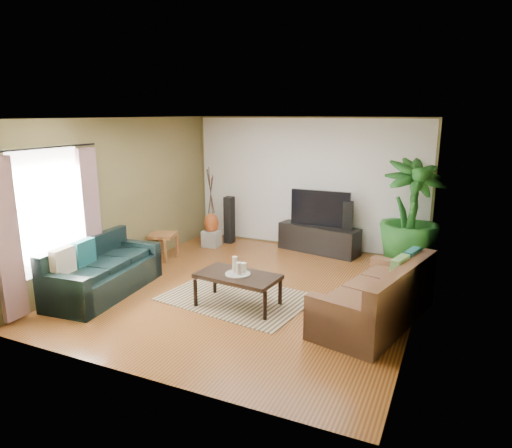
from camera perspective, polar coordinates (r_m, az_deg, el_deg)
The scene contains 28 objects.
floor at distance 7.42m, azimuth -0.65°, elevation -8.23°, with size 5.50×5.50×0.00m, color brown.
ceiling at distance 6.88m, azimuth -0.71°, elevation 13.09°, with size 5.50×5.50×0.00m, color white.
wall_back at distance 9.55m, azimuth 6.37°, elevation 5.06°, with size 5.00×5.00×0.00m, color brown.
wall_front at distance 4.77m, azimuth -14.88°, elevation -4.17°, with size 5.00×5.00×0.00m, color brown.
wall_left at distance 8.38m, azimuth -16.37°, elevation 3.38°, with size 5.50×5.50×0.00m, color brown.
wall_right at distance 6.41m, azimuth 20.01°, elevation 0.02°, with size 5.50×5.50×0.00m, color brown.
backwall_panel at distance 9.54m, azimuth 6.35°, elevation 5.05°, with size 4.90×4.90×0.00m, color white.
window_pane at distance 7.25m, azimuth -24.48°, elevation 1.54°, with size 1.80×1.80×0.00m, color white.
curtain_near at distance 6.81m, azimuth -28.68°, elevation -1.81°, with size 0.08×0.35×2.20m, color gray.
curtain_far at distance 7.76m, azimuth -19.93°, elevation 0.80°, with size 0.08×0.35×2.20m, color gray.
curtain_rod at distance 7.10m, azimuth -24.93°, elevation 8.62°, with size 0.03×0.03×1.90m, color black.
sofa_left at distance 7.55m, azimuth -18.46°, elevation -5.16°, with size 1.99×0.85×0.85m, color black.
sofa_right at distance 6.42m, azimuth 14.61°, elevation -8.23°, with size 2.08×0.94×0.85m, color brown.
area_rug at distance 7.13m, azimuth -2.42°, elevation -9.15°, with size 2.14×1.52×0.01m, color tan.
coffee_table at distance 6.77m, azimuth -2.28°, elevation -8.24°, with size 1.19×0.65×0.49m, color black.
candle_tray at distance 6.68m, azimuth -2.30°, elevation -6.24°, with size 0.37×0.37×0.02m, color gray.
candle_tall at distance 6.69m, azimuth -2.65°, elevation -5.07°, with size 0.08×0.08×0.24m, color beige.
candle_mid at distance 6.60m, azimuth -2.15°, elevation -5.58°, with size 0.08×0.08×0.18m, color beige.
candle_short at distance 6.68m, azimuth -1.53°, elevation -5.49°, with size 0.08×0.08×0.15m, color white.
tv_stand at distance 9.39m, azimuth 7.87°, elevation -1.84°, with size 1.65×0.50×0.55m, color black.
television at distance 9.26m, azimuth 8.03°, elevation 1.97°, with size 1.21×0.07×0.72m, color black.
speaker_left at distance 9.93m, azimuth -3.35°, elevation 0.51°, with size 0.18×0.20×1.02m, color black.
speaker_right at distance 9.17m, azimuth 11.33°, elevation -0.61°, with size 0.20×0.22×1.10m, color black.
potted_plant at distance 8.79m, azimuth 18.76°, elevation 1.26°, with size 1.11×1.11×1.98m, color #1C551C.
plant_pot at distance 9.00m, azimuth 18.34°, elevation -4.01°, with size 0.37×0.37×0.28m, color black.
pedestal at distance 9.78m, azimuth -5.57°, elevation -1.79°, with size 0.34×0.34×0.34m, color #9A9997.
vase at distance 9.70m, azimuth -5.61°, elevation 0.06°, with size 0.31×0.31×0.44m, color #96401B.
side_table at distance 9.06m, azimuth -11.57°, elevation -2.73°, with size 0.48×0.48×0.51m, color brown.
Camera 1 is at (2.92, -6.23, 2.78)m, focal length 32.00 mm.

